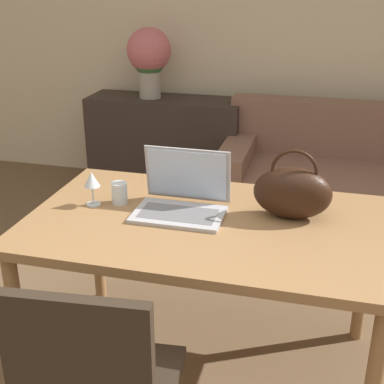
% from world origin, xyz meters
% --- Properties ---
extents(wall_back, '(10.00, 0.06, 2.70)m').
position_xyz_m(wall_back, '(0.00, 3.06, 1.35)').
color(wall_back, beige).
rests_on(wall_back, ground_plane).
extents(dining_table, '(1.49, 0.90, 0.74)m').
position_xyz_m(dining_table, '(-0.00, 0.73, 0.66)').
color(dining_table, olive).
rests_on(dining_table, ground_plane).
extents(couch, '(1.96, 0.86, 0.82)m').
position_xyz_m(couch, '(0.72, 2.45, 0.28)').
color(couch, '#7F5B4C').
rests_on(couch, ground_plane).
extents(sideboard, '(1.22, 0.40, 0.77)m').
position_xyz_m(sideboard, '(-0.81, 2.75, 0.38)').
color(sideboard, '#332823').
rests_on(sideboard, ground_plane).
extents(laptop, '(0.38, 0.29, 0.26)m').
position_xyz_m(laptop, '(-0.12, 0.81, 0.81)').
color(laptop, '#ADADB2').
rests_on(laptop, dining_table).
extents(drinking_glass, '(0.07, 0.07, 0.10)m').
position_xyz_m(drinking_glass, '(-0.41, 0.81, 0.79)').
color(drinking_glass, silver).
rests_on(drinking_glass, dining_table).
extents(wine_glass, '(0.07, 0.07, 0.15)m').
position_xyz_m(wine_glass, '(-0.52, 0.76, 0.85)').
color(wine_glass, silver).
rests_on(wine_glass, dining_table).
extents(handbag, '(0.32, 0.16, 0.30)m').
position_xyz_m(handbag, '(0.33, 0.85, 0.86)').
color(handbag, black).
rests_on(handbag, dining_table).
extents(flower_vase, '(0.34, 0.34, 0.53)m').
position_xyz_m(flower_vase, '(-0.92, 2.74, 1.09)').
color(flower_vase, '#9E998E').
rests_on(flower_vase, sideboard).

